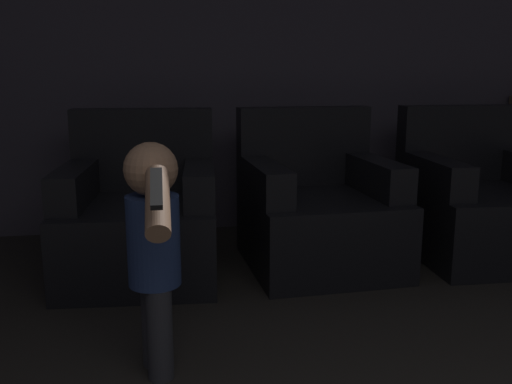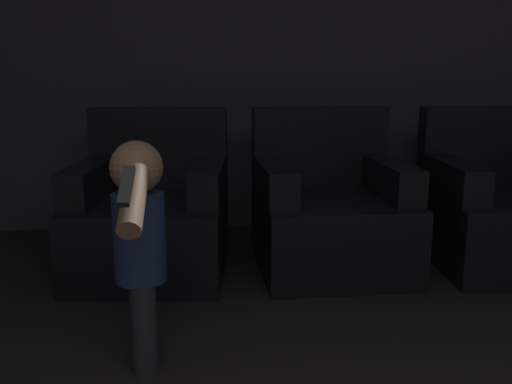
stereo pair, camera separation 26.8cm
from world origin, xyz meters
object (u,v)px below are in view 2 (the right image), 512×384
Objects in this scene: armchair_middle at (329,213)px; person_toddler at (139,238)px; armchair_left at (152,216)px; armchair_right at (503,211)px.

armchair_middle reaches higher than person_toddler.
armchair_left and armchair_right have the same top height.
armchair_right is 1.03× the size of person_toddler.
armchair_right is (1.05, 0.00, 0.00)m from armchair_middle.
armchair_left is 1.01× the size of armchair_right.
person_toddler is at bearing -148.76° from armchair_right.
armchair_left is 1.17m from person_toddler.
armchair_middle is 1.05m from armchair_right.
armchair_left is at bearing -6.56° from person_toddler.
armchair_middle is 1.04× the size of person_toddler.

